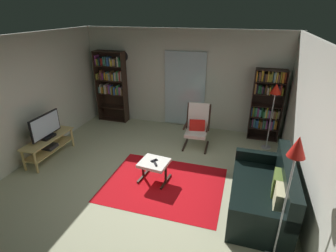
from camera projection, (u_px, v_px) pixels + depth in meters
ground_plane at (143, 182)px, 5.03m from camera, size 7.02×7.02×0.00m
wall_back at (182, 80)px, 7.03m from camera, size 5.60×0.06×2.60m
wall_left at (14, 104)px, 5.21m from camera, size 0.06×6.00×2.60m
wall_right at (315, 141)px, 3.78m from camera, size 0.06×6.00×2.60m
glass_door_panel at (184, 90)px, 7.05m from camera, size 1.10×0.01×2.00m
area_rug at (164, 184)px, 4.97m from camera, size 2.18×1.72×0.01m
tv_stand at (49, 144)px, 5.75m from camera, size 0.40×1.29×0.48m
television at (46, 127)px, 5.58m from camera, size 0.20×0.83×0.54m
bookshelf_near_tv at (112, 82)px, 7.43m from camera, size 0.86×0.30×2.00m
bookshelf_near_sofa at (267, 103)px, 6.38m from camera, size 0.72×0.30×1.77m
leather_sofa at (264, 193)px, 4.25m from camera, size 0.90×1.79×0.88m
lounge_armchair at (197, 125)px, 6.20m from camera, size 0.59×0.67×1.02m
ottoman at (154, 165)px, 4.98m from camera, size 0.57×0.53×0.40m
tv_remote at (155, 164)px, 4.86m from camera, size 0.11×0.14×0.02m
cell_phone at (154, 161)px, 4.97m from camera, size 0.14×0.15×0.01m
floor_lamp_by_sofa at (294, 162)px, 2.94m from camera, size 0.22×0.22×1.79m
floor_lamp_by_shelf at (275, 95)px, 5.75m from camera, size 0.24×0.24×1.57m
wall_clock at (123, 56)px, 7.18m from camera, size 0.29×0.03×0.29m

